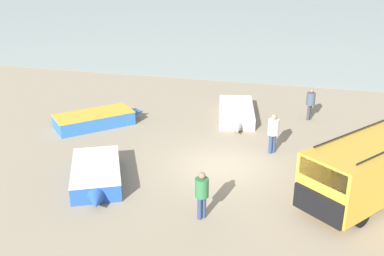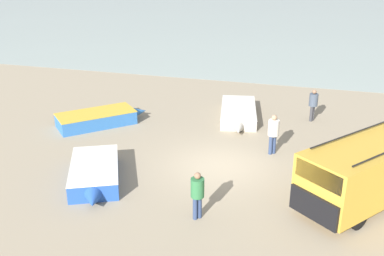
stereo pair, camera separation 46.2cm
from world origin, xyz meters
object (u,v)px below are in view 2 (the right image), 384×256
object	(u,v)px
fishing_rowboat_1	(95,174)
fisherman_1	(197,191)
fisherman_2	(273,131)
fishing_rowboat_2	(99,118)
fisherman_3	(313,102)
parked_van	(369,170)
fishing_rowboat_0	(238,113)

from	to	relation	value
fishing_rowboat_1	fisherman_1	distance (m)	4.46
fisherman_1	fisherman_2	xyz separation A→B (m)	(1.73, 5.50, 0.06)
fishing_rowboat_2	fisherman_2	world-z (taller)	fisherman_2
fishing_rowboat_2	fisherman_3	bearing A→B (deg)	-25.50
fisherman_3	fishing_rowboat_1	bearing A→B (deg)	-102.47
parked_van	fisherman_2	bearing A→B (deg)	-91.89
fishing_rowboat_0	fishing_rowboat_2	size ratio (longest dim) A/B	1.21
fishing_rowboat_2	fishing_rowboat_0	bearing A→B (deg)	-21.25
fishing_rowboat_2	fisherman_2	size ratio (longest dim) A/B	2.29
fishing_rowboat_0	fisherman_1	distance (m)	9.28
parked_van	fisherman_1	size ratio (longest dim) A/B	3.32
fisherman_1	fisherman_2	world-z (taller)	fisherman_2
fishing_rowboat_0	fisherman_1	world-z (taller)	fisherman_1
parked_van	fishing_rowboat_1	size ratio (longest dim) A/B	1.31
fishing_rowboat_2	parked_van	bearing A→B (deg)	-62.89
fishing_rowboat_0	fishing_rowboat_2	bearing A→B (deg)	-77.41
fishing_rowboat_2	fisherman_3	world-z (taller)	fisherman_3
fishing_rowboat_0	fisherman_3	xyz separation A→B (m)	(3.56, 0.68, 0.68)
fisherman_2	fisherman_3	bearing A→B (deg)	119.24
fisherman_1	fisherman_3	distance (m)	10.42
fishing_rowboat_0	fisherman_2	world-z (taller)	fisherman_2
parked_van	fishing_rowboat_2	world-z (taller)	parked_van
parked_van	fisherman_1	world-z (taller)	parked_van
fisherman_1	fisherman_3	size ratio (longest dim) A/B	1.01
fishing_rowboat_0	fisherman_1	size ratio (longest dim) A/B	2.94
parked_van	fishing_rowboat_0	world-z (taller)	parked_van
parked_van	fishing_rowboat_2	bearing A→B (deg)	-69.93
fisherman_1	fisherman_3	bearing A→B (deg)	114.27
parked_van	fishing_rowboat_1	distance (m)	9.51
fishing_rowboat_1	fisherman_2	distance (m)	7.33
fishing_rowboat_1	fishing_rowboat_2	xyz separation A→B (m)	(-2.47, 5.27, -0.00)
fishing_rowboat_0	fishing_rowboat_1	bearing A→B (deg)	-36.25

